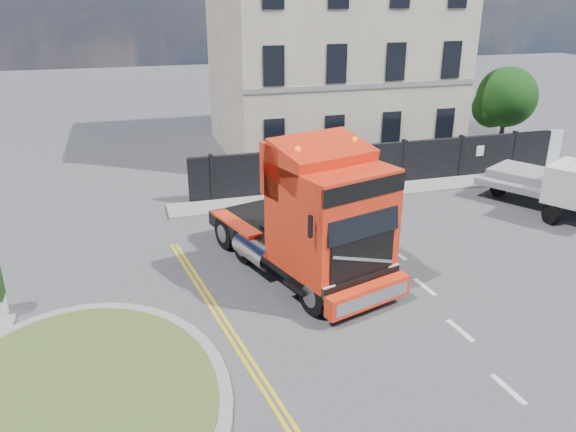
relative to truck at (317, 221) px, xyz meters
name	(u,v)px	position (x,y,z in m)	size (l,w,h in m)	color
ground	(329,294)	(0.10, -0.99, -1.97)	(120.00, 120.00, 0.00)	#424244
traffic_island	(74,403)	(-6.90, -3.99, -1.89)	(6.80, 6.80, 0.17)	gray
hoarding_fence	(395,163)	(6.65, 8.01, -0.97)	(18.80, 0.25, 2.00)	black
georgian_building	(330,44)	(6.10, 15.51, 3.80)	(12.30, 10.30, 12.80)	beige
tree	(503,100)	(14.48, 11.11, 1.07)	(3.20, 3.20, 4.80)	#382619
pavement_far	(391,190)	(6.10, 7.11, -1.91)	(20.00, 1.60, 0.12)	gray
truck	(317,221)	(0.00, 0.00, 0.00)	(4.75, 7.83, 4.41)	black
flatbed_pickup	(566,187)	(11.35, 2.45, -0.77)	(4.47, 5.91, 2.23)	gray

